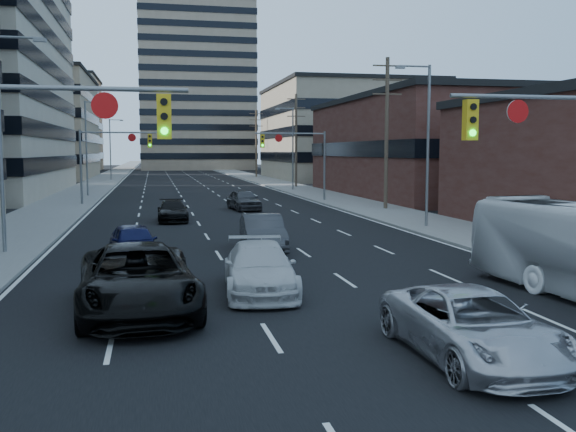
% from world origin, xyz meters
% --- Properties ---
extents(road_surface, '(18.00, 300.00, 0.02)m').
position_xyz_m(road_surface, '(0.00, 130.00, 0.01)').
color(road_surface, black).
rests_on(road_surface, ground).
extents(sidewalk_left, '(5.00, 300.00, 0.15)m').
position_xyz_m(sidewalk_left, '(-11.50, 130.00, 0.07)').
color(sidewalk_left, slate).
rests_on(sidewalk_left, ground).
extents(sidewalk_right, '(5.00, 300.00, 0.15)m').
position_xyz_m(sidewalk_right, '(11.50, 130.00, 0.07)').
color(sidewalk_right, slate).
rests_on(sidewalk_right, ground).
extents(office_left_far, '(20.00, 30.00, 16.00)m').
position_xyz_m(office_left_far, '(-24.00, 100.00, 8.00)').
color(office_left_far, gray).
rests_on(office_left_far, ground).
extents(storefront_right_mid, '(20.00, 30.00, 9.00)m').
position_xyz_m(storefront_right_mid, '(24.00, 50.00, 4.50)').
color(storefront_right_mid, '#472119').
rests_on(storefront_right_mid, ground).
extents(office_right_far, '(22.00, 28.00, 14.00)m').
position_xyz_m(office_right_far, '(25.00, 88.00, 7.00)').
color(office_right_far, gray).
rests_on(office_right_far, ground).
extents(apartment_tower, '(26.00, 26.00, 58.00)m').
position_xyz_m(apartment_tower, '(6.00, 150.00, 29.00)').
color(apartment_tower, gray).
rests_on(apartment_tower, ground).
extents(bg_block_left, '(24.00, 24.00, 20.00)m').
position_xyz_m(bg_block_left, '(-28.00, 140.00, 10.00)').
color(bg_block_left, '#ADA089').
rests_on(bg_block_left, ground).
extents(bg_block_right, '(22.00, 22.00, 12.00)m').
position_xyz_m(bg_block_right, '(32.00, 130.00, 6.00)').
color(bg_block_right, gray).
rests_on(bg_block_right, ground).
extents(signal_near_left, '(6.59, 0.33, 6.00)m').
position_xyz_m(signal_near_left, '(-7.45, 8.00, 4.33)').
color(signal_near_left, slate).
rests_on(signal_near_left, ground).
extents(signal_far_left, '(6.09, 0.33, 6.00)m').
position_xyz_m(signal_far_left, '(-7.68, 45.00, 4.30)').
color(signal_far_left, slate).
rests_on(signal_far_left, ground).
extents(signal_far_right, '(6.09, 0.33, 6.00)m').
position_xyz_m(signal_far_right, '(7.68, 45.00, 4.30)').
color(signal_far_right, slate).
rests_on(signal_far_right, ground).
extents(utility_pole_block, '(2.20, 0.28, 11.00)m').
position_xyz_m(utility_pole_block, '(12.20, 36.00, 5.78)').
color(utility_pole_block, '#4C3D2D').
rests_on(utility_pole_block, ground).
extents(utility_pole_midblock, '(2.20, 0.28, 11.00)m').
position_xyz_m(utility_pole_midblock, '(12.20, 66.00, 5.78)').
color(utility_pole_midblock, '#4C3D2D').
rests_on(utility_pole_midblock, ground).
extents(utility_pole_distant, '(2.20, 0.28, 11.00)m').
position_xyz_m(utility_pole_distant, '(12.20, 96.00, 5.78)').
color(utility_pole_distant, '#4C3D2D').
rests_on(utility_pole_distant, ground).
extents(streetlight_left_near, '(2.03, 0.22, 9.00)m').
position_xyz_m(streetlight_left_near, '(-10.34, 20.00, 5.05)').
color(streetlight_left_near, slate).
rests_on(streetlight_left_near, ground).
extents(streetlight_left_mid, '(2.03, 0.22, 9.00)m').
position_xyz_m(streetlight_left_mid, '(-10.34, 55.00, 5.05)').
color(streetlight_left_mid, slate).
rests_on(streetlight_left_mid, ground).
extents(streetlight_left_far, '(2.03, 0.22, 9.00)m').
position_xyz_m(streetlight_left_far, '(-10.34, 90.00, 5.05)').
color(streetlight_left_far, slate).
rests_on(streetlight_left_far, ground).
extents(streetlight_right_near, '(2.03, 0.22, 9.00)m').
position_xyz_m(streetlight_right_near, '(10.34, 25.00, 5.05)').
color(streetlight_right_near, slate).
rests_on(streetlight_right_near, ground).
extents(streetlight_right_far, '(2.03, 0.22, 9.00)m').
position_xyz_m(streetlight_right_far, '(10.34, 60.00, 5.05)').
color(streetlight_right_far, slate).
rests_on(streetlight_right_far, ground).
extents(black_pickup, '(3.44, 6.73, 1.82)m').
position_xyz_m(black_pickup, '(-4.86, 8.99, 0.91)').
color(black_pickup, black).
rests_on(black_pickup, ground).
extents(white_van, '(2.57, 5.34, 1.50)m').
position_xyz_m(white_van, '(-1.27, 10.79, 0.75)').
color(white_van, silver).
rests_on(white_van, ground).
extents(silver_suv, '(2.46, 5.22, 1.44)m').
position_xyz_m(silver_suv, '(2.00, 3.64, 0.72)').
color(silver_suv, '#BBBBC0').
rests_on(silver_suv, ground).
extents(sedan_blue, '(2.26, 4.45, 1.45)m').
position_xyz_m(sedan_blue, '(-5.20, 17.52, 0.73)').
color(sedan_blue, '#0E1138').
rests_on(sedan_blue, ground).
extents(sedan_grey_center, '(1.92, 4.85, 1.57)m').
position_xyz_m(sedan_grey_center, '(0.19, 18.91, 0.79)').
color(sedan_grey_center, '#363638').
rests_on(sedan_grey_center, ground).
extents(sedan_black_far, '(1.83, 4.48, 1.30)m').
position_xyz_m(sedan_black_far, '(-3.27, 31.61, 0.65)').
color(sedan_black_far, black).
rests_on(sedan_black_far, ground).
extents(sedan_grey_right, '(2.37, 4.69, 1.53)m').
position_xyz_m(sedan_grey_right, '(2.06, 38.20, 0.77)').
color(sedan_grey_right, '#3A3A3D').
rests_on(sedan_grey_right, ground).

